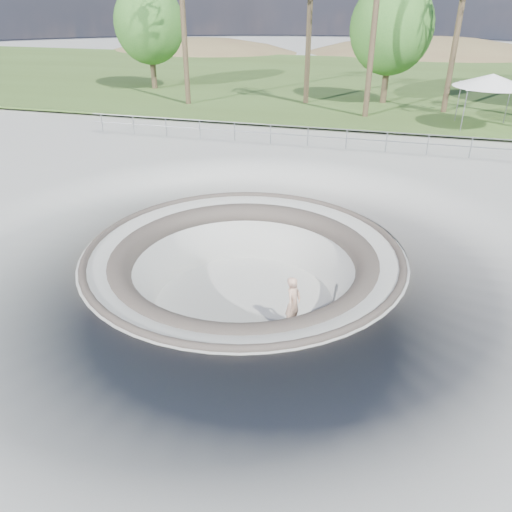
# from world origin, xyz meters

# --- Properties ---
(ground) EXTENTS (180.00, 180.00, 0.00)m
(ground) POSITION_xyz_m (0.00, 0.00, 0.00)
(ground) COLOR #A3A49F
(ground) RESTS_ON ground
(skate_bowl) EXTENTS (14.00, 14.00, 4.10)m
(skate_bowl) POSITION_xyz_m (0.00, 0.00, -1.83)
(skate_bowl) COLOR #A3A49F
(skate_bowl) RESTS_ON ground
(grass_strip) EXTENTS (180.00, 36.00, 0.12)m
(grass_strip) POSITION_xyz_m (0.00, 34.00, 0.22)
(grass_strip) COLOR #3C5421
(grass_strip) RESTS_ON ground
(distant_hills) EXTENTS (103.20, 45.00, 28.60)m
(distant_hills) POSITION_xyz_m (3.78, 57.17, -7.02)
(distant_hills) COLOR brown
(distant_hills) RESTS_ON ground
(safety_railing) EXTENTS (25.00, 0.06, 1.03)m
(safety_railing) POSITION_xyz_m (0.00, 12.00, 0.69)
(safety_railing) COLOR gray
(safety_railing) RESTS_ON ground
(skateboard) EXTENTS (0.84, 0.39, 0.08)m
(skateboard) POSITION_xyz_m (1.90, -1.18, -1.83)
(skateboard) COLOR brown
(skateboard) RESTS_ON ground
(skater) EXTENTS (0.57, 0.72, 1.74)m
(skater) POSITION_xyz_m (1.90, -1.18, -0.94)
(skater) COLOR #D4A589
(skater) RESTS_ON skateboard
(canopy_white) EXTENTS (5.94, 5.94, 3.00)m
(canopy_white) POSITION_xyz_m (9.35, 18.28, 2.91)
(canopy_white) COLOR gray
(canopy_white) RESTS_ON ground
(bushy_tree_left) EXTENTS (5.50, 5.00, 7.93)m
(bushy_tree_left) POSITION_xyz_m (-15.05, 25.51, 5.09)
(bushy_tree_left) COLOR brown
(bushy_tree_left) RESTS_ON ground
(bushy_tree_mid) EXTENTS (5.58, 5.07, 8.05)m
(bushy_tree_mid) POSITION_xyz_m (3.37, 24.26, 5.16)
(bushy_tree_mid) COLOR brown
(bushy_tree_mid) RESTS_ON ground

